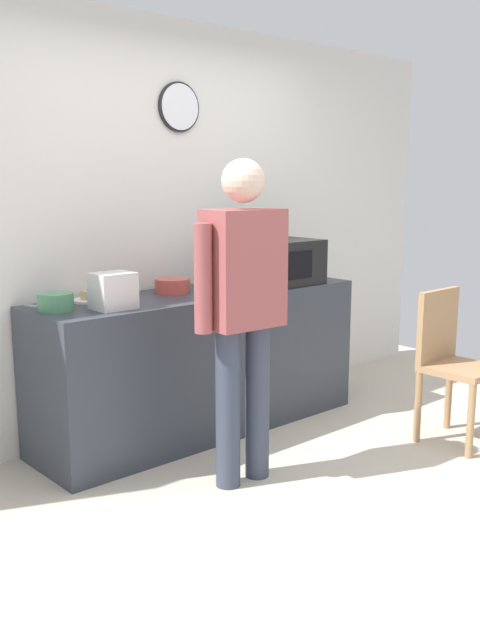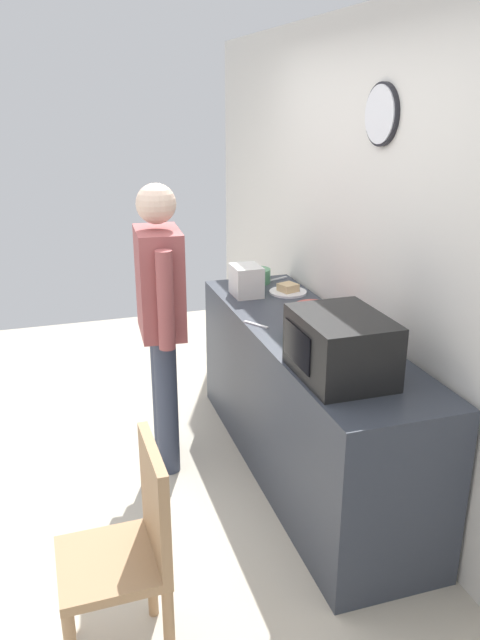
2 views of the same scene
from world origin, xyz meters
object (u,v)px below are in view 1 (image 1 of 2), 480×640
object	(u,v)px
salad_bowl	(56,302)
fork_utensil	(37,306)
microwave	(282,262)
cereal_bowl	(172,286)
sandwich_plate	(94,298)
spoon_utensil	(207,299)
toaster	(113,291)
wooden_chair	(451,358)
mixing_bowl	(223,285)
person_standing	(243,299)

from	to	relation	value
salad_bowl	fork_utensil	size ratio (longest dim) A/B	1.15
microwave	cereal_bowl	distance (m)	0.80
sandwich_plate	spoon_utensil	bearing A→B (deg)	-37.69
microwave	fork_utensil	bearing A→B (deg)	169.44
toaster	cereal_bowl	bearing A→B (deg)	21.95
spoon_utensil	wooden_chair	bearing A→B (deg)	-37.28
mixing_bowl	spoon_utensil	world-z (taller)	mixing_bowl
salad_bowl	wooden_chair	bearing A→B (deg)	-30.60
microwave	mixing_bowl	xyz separation A→B (m)	(-0.49, 0.03, -0.11)
microwave	sandwich_plate	xyz separation A→B (m)	(-1.29, 0.25, -0.13)
microwave	salad_bowl	size ratio (longest dim) A/B	2.56
sandwich_plate	toaster	world-z (taller)	toaster
sandwich_plate	person_standing	distance (m)	0.98
fork_utensil	spoon_utensil	xyz separation A→B (m)	(0.85, -0.45, 0.00)
toaster	person_standing	size ratio (longest dim) A/B	0.13
mixing_bowl	wooden_chair	xyz separation A→B (m)	(0.91, -1.09, -0.43)
sandwich_plate	person_standing	world-z (taller)	person_standing
salad_bowl	mixing_bowl	world-z (taller)	salad_bowl
mixing_bowl	cereal_bowl	bearing A→B (deg)	148.50
cereal_bowl	spoon_utensil	size ratio (longest dim) A/B	1.30
cereal_bowl	mixing_bowl	world-z (taller)	cereal_bowl
mixing_bowl	wooden_chair	world-z (taller)	mixing_bowl
microwave	wooden_chair	size ratio (longest dim) A/B	0.53
mixing_bowl	fork_utensil	xyz separation A→B (m)	(-1.13, 0.27, -0.04)
cereal_bowl	fork_utensil	bearing A→B (deg)	173.29
salad_bowl	cereal_bowl	size ratio (longest dim) A/B	0.88
spoon_utensil	wooden_chair	xyz separation A→B (m)	(1.19, -0.91, -0.39)
microwave	toaster	size ratio (longest dim) A/B	2.27
sandwich_plate	spoon_utensil	distance (m)	0.66
mixing_bowl	toaster	world-z (taller)	toaster
microwave	spoon_utensil	size ratio (longest dim) A/B	2.94
toaster	sandwich_plate	bearing A→B (deg)	81.84
toaster	spoon_utensil	distance (m)	0.58
mixing_bowl	microwave	bearing A→B (deg)	-3.75
mixing_bowl	toaster	xyz separation A→B (m)	(-0.84, -0.06, 0.06)
wooden_chair	salad_bowl	bearing A→B (deg)	149.40
salad_bowl	toaster	distance (m)	0.31
fork_utensil	sandwich_plate	bearing A→B (deg)	-8.73
person_standing	mixing_bowl	bearing A→B (deg)	56.52
fork_utensil	wooden_chair	xyz separation A→B (m)	(2.04, -1.36, -0.39)
toaster	spoon_utensil	size ratio (longest dim) A/B	1.29
mixing_bowl	wooden_chair	size ratio (longest dim) A/B	0.25
microwave	mixing_bowl	bearing A→B (deg)	176.25
microwave	person_standing	size ratio (longest dim) A/B	0.29
salad_bowl	mixing_bowl	xyz separation A→B (m)	(1.10, -0.10, -0.01)
salad_bowl	toaster	bearing A→B (deg)	-31.45
sandwich_plate	cereal_bowl	world-z (taller)	cereal_bowl
toaster	person_standing	bearing A→B (deg)	-59.06
microwave	cereal_bowl	world-z (taller)	microwave
microwave	salad_bowl	xyz separation A→B (m)	(-1.59, 0.13, -0.10)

